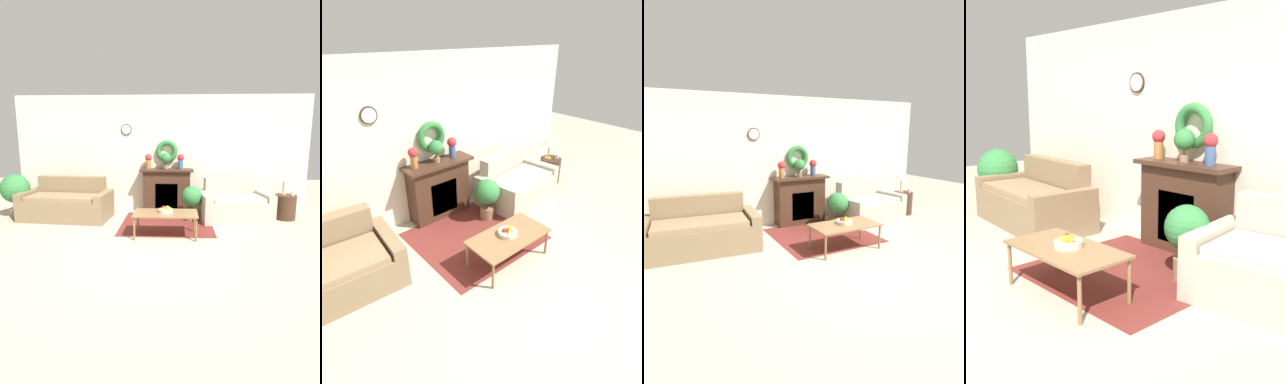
% 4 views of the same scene
% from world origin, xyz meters
% --- Properties ---
extents(ground_plane, '(16.00, 16.00, 0.00)m').
position_xyz_m(ground_plane, '(0.00, 0.00, 0.00)').
color(ground_plane, '#ADA38E').
extents(floor_rug, '(1.85, 1.71, 0.01)m').
position_xyz_m(floor_rug, '(0.18, 1.66, 0.00)').
color(floor_rug, maroon).
rests_on(floor_rug, ground_plane).
extents(wall_back, '(6.80, 0.18, 2.70)m').
position_xyz_m(wall_back, '(0.00, 2.79, 1.35)').
color(wall_back, beige).
rests_on(wall_back, ground_plane).
extents(fireplace, '(1.21, 0.41, 1.03)m').
position_xyz_m(fireplace, '(0.14, 2.58, 0.52)').
color(fireplace, '#42281C').
rests_on(fireplace, ground_plane).
extents(couch_left, '(1.95, 1.07, 0.89)m').
position_xyz_m(couch_left, '(-2.01, 1.97, 0.32)').
color(couch_left, '#846B4C').
rests_on(couch_left, ground_plane).
extents(loveseat_right, '(1.59, 1.13, 0.86)m').
position_xyz_m(loveseat_right, '(1.61, 2.12, 0.31)').
color(loveseat_right, '#B2A893').
rests_on(loveseat_right, ground_plane).
extents(coffee_table, '(1.15, 0.61, 0.44)m').
position_xyz_m(coffee_table, '(0.18, 0.91, 0.40)').
color(coffee_table, olive).
rests_on(coffee_table, ground_plane).
extents(fruit_bowl, '(0.26, 0.26, 0.12)m').
position_xyz_m(fruit_bowl, '(0.18, 0.93, 0.48)').
color(fruit_bowl, beige).
rests_on(fruit_bowl, coffee_table).
extents(side_table_by_loveseat, '(0.44, 0.44, 0.53)m').
position_xyz_m(side_table_by_loveseat, '(2.74, 2.16, 0.27)').
color(side_table_by_loveseat, '#42281C').
rests_on(side_table_by_loveseat, ground_plane).
extents(table_lamp, '(0.32, 0.32, 0.48)m').
position_xyz_m(table_lamp, '(2.68, 2.20, 0.92)').
color(table_lamp, '#B28E42').
rests_on(table_lamp, side_table_by_loveseat).
extents(mug, '(0.07, 0.07, 0.09)m').
position_xyz_m(mug, '(2.84, 2.08, 0.58)').
color(mug, silver).
rests_on(mug, side_table_by_loveseat).
extents(vase_on_mantel_left, '(0.16, 0.16, 0.34)m').
position_xyz_m(vase_on_mantel_left, '(-0.28, 2.59, 1.23)').
color(vase_on_mantel_left, '#AD6B38').
rests_on(vase_on_mantel_left, fireplace).
extents(vase_on_mantel_right, '(0.16, 0.16, 0.34)m').
position_xyz_m(vase_on_mantel_right, '(0.47, 2.59, 1.23)').
color(vase_on_mantel_right, '#3D5684').
rests_on(vase_on_mantel_right, fireplace).
extents(potted_plant_on_mantel, '(0.24, 0.24, 0.37)m').
position_xyz_m(potted_plant_on_mantel, '(0.13, 2.57, 1.27)').
color(potted_plant_on_mantel, '#8E664C').
rests_on(potted_plant_on_mantel, fireplace).
extents(potted_plant_floor_by_loveseat, '(0.44, 0.44, 0.74)m').
position_xyz_m(potted_plant_floor_by_loveseat, '(0.70, 1.94, 0.47)').
color(potted_plant_floor_by_loveseat, '#8E664C').
rests_on(potted_plant_floor_by_loveseat, ground_plane).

